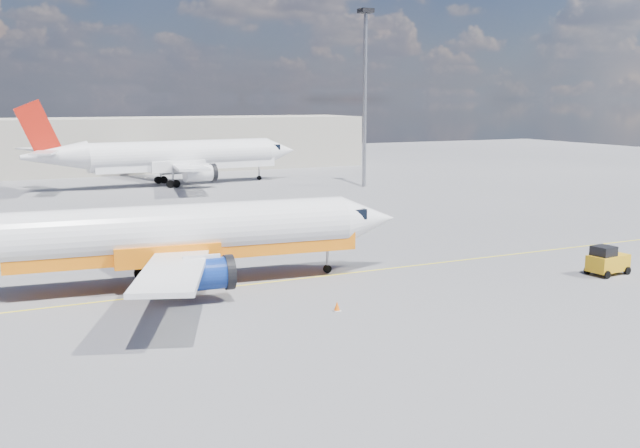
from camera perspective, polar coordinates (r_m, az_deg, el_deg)
name	(u,v)px	position (r m, az deg, el deg)	size (l,w,h in m)	color
ground	(312,292)	(40.41, -0.67, -5.45)	(240.00, 240.00, 0.00)	#59595D
taxi_line	(291,280)	(43.07, -2.33, -4.48)	(70.00, 0.15, 0.01)	yellow
terminal_main	(138,144)	(112.68, -14.37, 6.21)	(70.00, 14.00, 8.00)	beige
main_jet	(164,235)	(41.75, -12.39, -0.88)	(30.21, 23.81, 9.16)	white
second_jet	(174,157)	(91.99, -11.62, 5.29)	(35.52, 28.02, 10.77)	white
gse_tug	(607,261)	(47.57, 21.98, -2.75)	(2.74, 1.89, 1.84)	black
traffic_cone	(337,306)	(36.83, 1.37, -6.59)	(0.36, 0.36, 0.51)	white
floodlight_mast	(365,82)	(88.41, 3.62, 11.30)	(1.56, 1.56, 21.44)	gray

